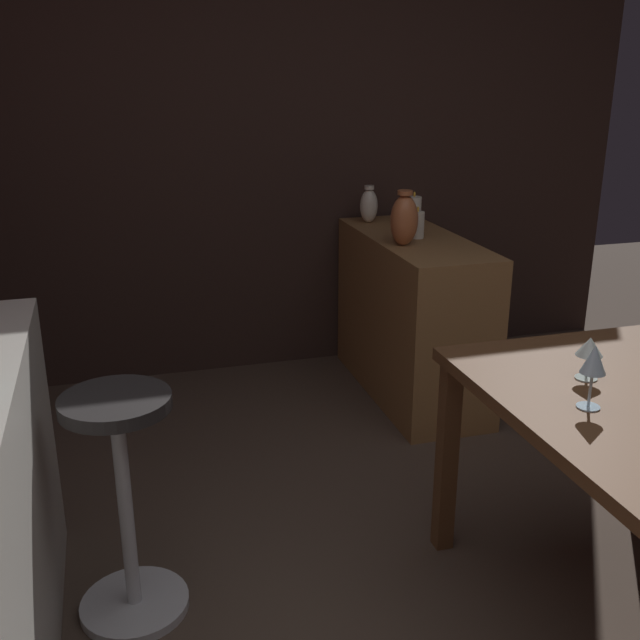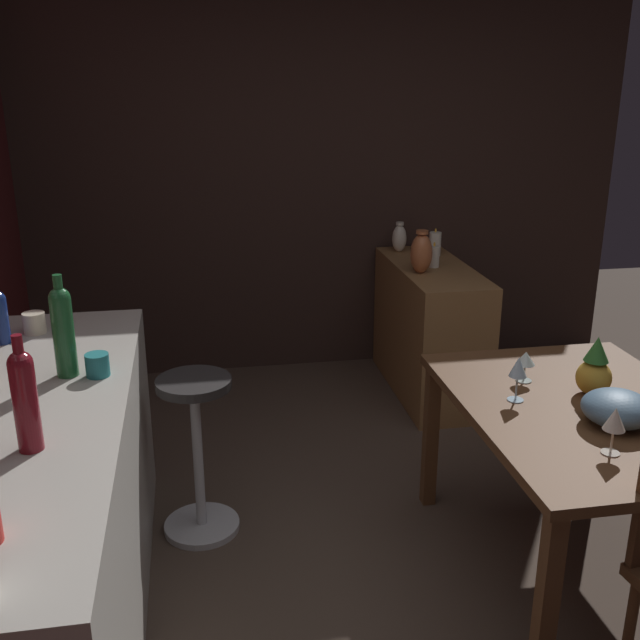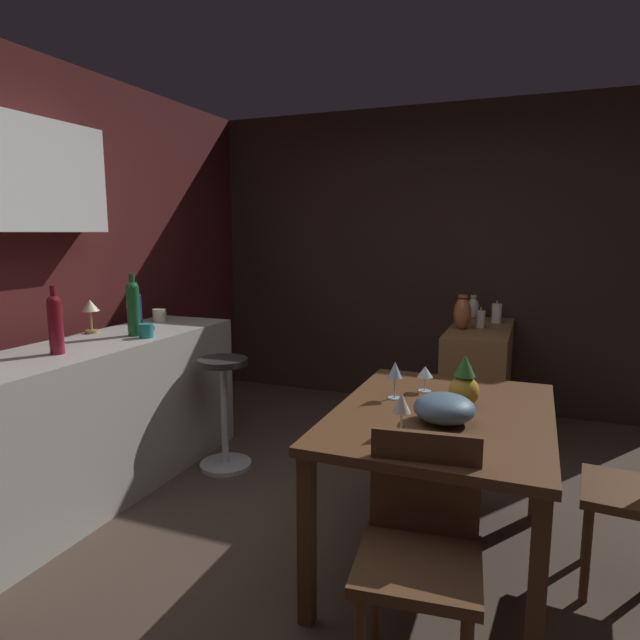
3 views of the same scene
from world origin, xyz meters
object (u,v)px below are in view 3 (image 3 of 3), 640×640
(wine_glass_right, at_px, (395,371))
(wine_glass_center, at_px, (402,404))
(counter_lamp, at_px, (90,309))
(pillar_candle_tall, at_px, (497,313))
(dining_table, at_px, (442,429))
(chair_near_window, at_px, (420,548))
(bar_stool, at_px, (224,410))
(wine_bottle_green, at_px, (133,306))
(pineapple_centerpiece, at_px, (464,385))
(sideboard_cabinet, at_px, (478,380))
(vase_ceramic_ivory, at_px, (473,308))
(cup_teal, at_px, (146,331))
(wine_glass_left, at_px, (425,373))
(wine_bottle_ruby, at_px, (55,322))
(pillar_candle_short, at_px, (481,319))
(wine_bottle_cobalt, at_px, (137,305))
(cup_cream, at_px, (159,315))
(fruit_bowl, at_px, (444,408))
(vase_copper, at_px, (462,313))

(wine_glass_right, height_order, wine_glass_center, wine_glass_right)
(counter_lamp, xyz_separation_m, pillar_candle_tall, (1.86, -2.31, -0.16))
(dining_table, relative_size, chair_near_window, 1.50)
(bar_stool, bearing_deg, wine_bottle_green, 122.39)
(pineapple_centerpiece, bearing_deg, sideboard_cabinet, 2.96)
(vase_ceramic_ivory, bearing_deg, cup_teal, 139.63)
(pineapple_centerpiece, bearing_deg, bar_stool, 73.98)
(wine_glass_left, bearing_deg, wine_bottle_ruby, 107.29)
(chair_near_window, bearing_deg, dining_table, 3.58)
(pillar_candle_short, bearing_deg, pineapple_centerpiece, -176.94)
(wine_glass_right, height_order, wine_bottle_cobalt, wine_bottle_cobalt)
(sideboard_cabinet, bearing_deg, wine_glass_right, 172.38)
(cup_cream, relative_size, pillar_candle_tall, 0.71)
(fruit_bowl, relative_size, counter_lamp, 1.20)
(fruit_bowl, height_order, cup_teal, cup_teal)
(vase_copper, bearing_deg, vase_ceramic_ivory, -2.25)
(wine_bottle_ruby, xyz_separation_m, wine_bottle_cobalt, (0.96, 0.28, -0.05))
(counter_lamp, distance_m, pillar_candle_tall, 2.98)
(wine_bottle_ruby, distance_m, vase_copper, 2.70)
(dining_table, bearing_deg, wine_glass_center, 162.48)
(counter_lamp, bearing_deg, wine_bottle_ruby, -151.88)
(wine_bottle_green, xyz_separation_m, vase_ceramic_ivory, (1.98, -1.81, -0.17))
(chair_near_window, distance_m, pineapple_centerpiece, 0.87)
(wine_bottle_ruby, bearing_deg, pillar_candle_tall, -40.36)
(bar_stool, relative_size, vase_copper, 2.87)
(wine_glass_right, bearing_deg, wine_glass_left, -33.22)
(chair_near_window, bearing_deg, pillar_candle_tall, -0.74)
(chair_near_window, xyz_separation_m, wine_bottle_cobalt, (1.36, 2.28, 0.54))
(bar_stool, xyz_separation_m, wine_glass_left, (-0.28, -1.34, 0.45))
(chair_near_window, bearing_deg, pineapple_centerpiece, -2.27)
(pineapple_centerpiece, distance_m, pillar_candle_tall, 1.99)
(wine_glass_left, xyz_separation_m, vase_copper, (1.43, 0.00, 0.10))
(pineapple_centerpiece, distance_m, vase_copper, 1.62)
(counter_lamp, height_order, vase_ceramic_ivory, counter_lamp)
(chair_near_window, relative_size, vase_ceramic_ivory, 4.32)
(wine_glass_left, xyz_separation_m, wine_glass_center, (-0.62, -0.03, 0.03))
(counter_lamp, bearing_deg, wine_glass_right, -93.80)
(fruit_bowl, relative_size, wine_bottle_green, 0.67)
(wine_bottle_ruby, relative_size, vase_ceramic_ivory, 1.83)
(dining_table, bearing_deg, wine_bottle_cobalt, 73.45)
(bar_stool, distance_m, counter_lamp, 1.05)
(wine_bottle_green, distance_m, vase_copper, 2.30)
(fruit_bowl, xyz_separation_m, pillar_candle_tall, (2.25, -0.05, 0.09))
(bar_stool, bearing_deg, pineapple_centerpiece, -106.02)
(chair_near_window, xyz_separation_m, cup_cream, (1.46, 2.17, 0.46))
(wine_glass_left, height_order, counter_lamp, counter_lamp)
(dining_table, bearing_deg, cup_cream, 70.10)
(wine_glass_left, relative_size, vase_ceramic_ivory, 0.66)
(chair_near_window, xyz_separation_m, wine_bottle_green, (0.96, 1.97, 0.60))
(wine_bottle_green, relative_size, counter_lamp, 1.79)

